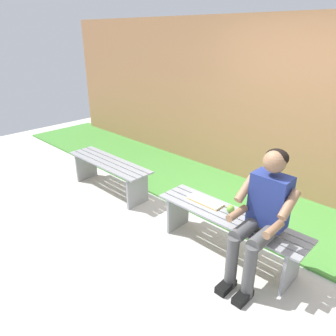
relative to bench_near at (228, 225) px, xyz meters
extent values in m
cube|color=beige|center=(1.04, 1.00, -0.37)|extent=(10.00, 7.00, 0.04)
cube|color=#478C38|center=(1.04, -1.09, -0.34)|extent=(9.00, 1.48, 0.03)
cube|color=#B27A51|center=(0.50, -1.85, 0.86)|extent=(9.50, 0.24, 2.43)
cube|color=gray|center=(0.00, -0.16, 0.11)|extent=(1.64, 0.10, 0.02)
cube|color=gray|center=(0.00, -0.05, 0.11)|extent=(1.64, 0.10, 0.02)
cube|color=gray|center=(0.00, 0.05, 0.11)|extent=(1.64, 0.10, 0.02)
cube|color=gray|center=(0.00, 0.16, 0.11)|extent=(1.64, 0.10, 0.02)
cube|color=gray|center=(-0.70, -0.01, -0.13)|extent=(0.03, 0.36, 0.45)
cube|color=gray|center=(0.70, 0.01, -0.13)|extent=(0.03, 0.36, 0.45)
cube|color=gray|center=(2.08, -0.16, 0.11)|extent=(1.48, 0.10, 0.02)
cube|color=gray|center=(2.07, -0.05, 0.11)|extent=(1.48, 0.10, 0.02)
cube|color=gray|center=(2.07, 0.05, 0.11)|extent=(1.48, 0.10, 0.02)
cube|color=gray|center=(2.07, 0.16, 0.11)|extent=(1.48, 0.10, 0.02)
cube|color=gray|center=(1.45, -0.01, -0.13)|extent=(0.03, 0.36, 0.45)
cube|color=gray|center=(2.70, 0.01, -0.13)|extent=(0.03, 0.36, 0.45)
cube|color=navy|center=(-0.39, -0.02, 0.44)|extent=(0.34, 0.20, 0.50)
sphere|color=#936B4C|center=(-0.39, -0.01, 0.82)|extent=(0.20, 0.20, 0.20)
ellipsoid|color=black|center=(-0.39, -0.04, 0.85)|extent=(0.20, 0.19, 0.15)
cylinder|color=#4C4C4C|center=(-0.48, 0.18, 0.19)|extent=(0.13, 0.40, 0.13)
cylinder|color=#4C4C4C|center=(-0.30, 0.18, 0.19)|extent=(0.13, 0.40, 0.13)
cylinder|color=#4C4C4C|center=(-0.48, 0.38, -0.08)|extent=(0.11, 0.11, 0.54)
cube|color=black|center=(-0.48, 0.44, -0.32)|extent=(0.10, 0.22, 0.07)
cylinder|color=#4C4C4C|center=(-0.30, 0.38, -0.08)|extent=(0.11, 0.11, 0.54)
cube|color=black|center=(-0.30, 0.44, -0.32)|extent=(0.10, 0.22, 0.07)
cylinder|color=#936B4C|center=(-0.60, 0.06, 0.51)|extent=(0.08, 0.28, 0.23)
cylinder|color=#936B4C|center=(-0.57, 0.22, 0.33)|extent=(0.07, 0.26, 0.07)
cylinder|color=#936B4C|center=(-0.18, 0.06, 0.51)|extent=(0.08, 0.28, 0.23)
cylinder|color=#936B4C|center=(-0.22, 0.22, 0.33)|extent=(0.07, 0.26, 0.07)
sphere|color=#72B738|center=(0.02, -0.05, 0.16)|extent=(0.08, 0.08, 0.08)
cube|color=white|center=(0.24, -0.04, 0.13)|extent=(0.20, 0.15, 0.02)
cube|color=white|center=(0.44, -0.04, 0.13)|extent=(0.20, 0.15, 0.02)
cube|color=#BF8C1E|center=(0.34, -0.04, 0.12)|extent=(0.41, 0.16, 0.01)
camera|label=1|loc=(-1.48, 2.41, 1.84)|focal=33.75mm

